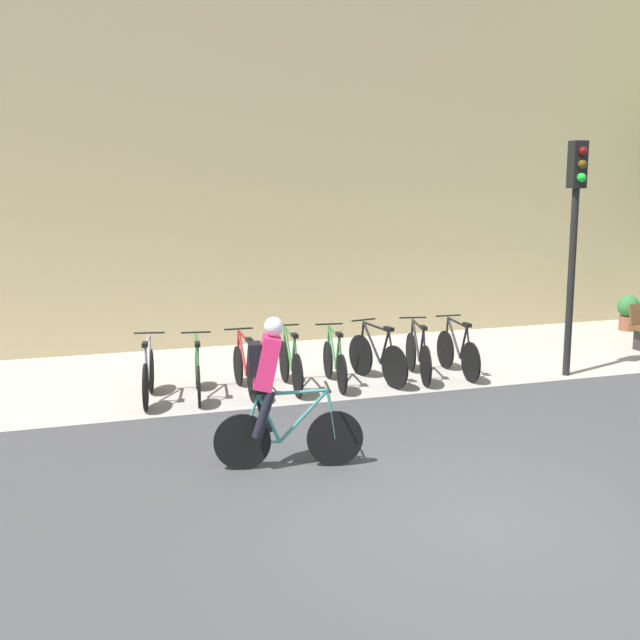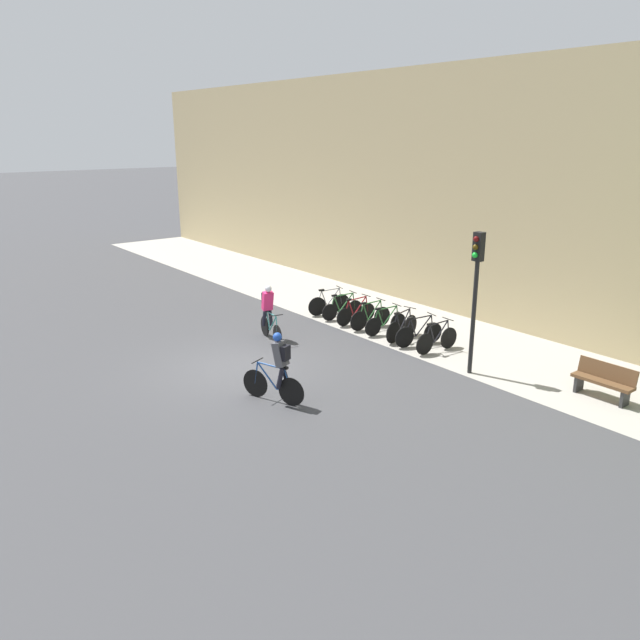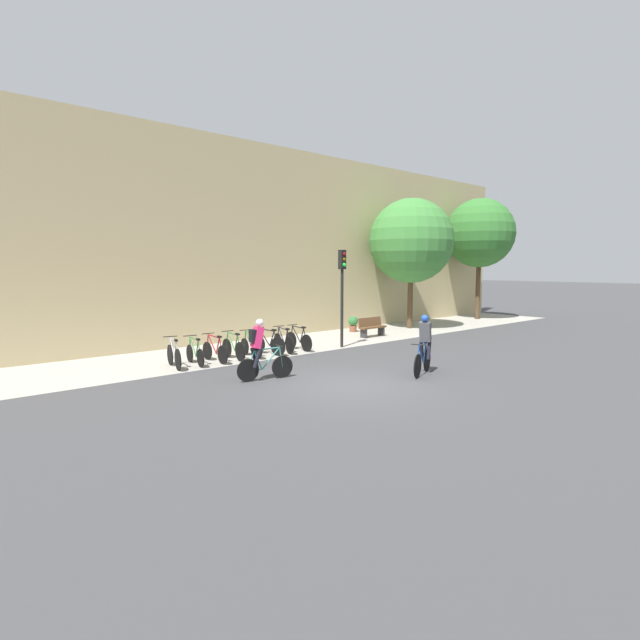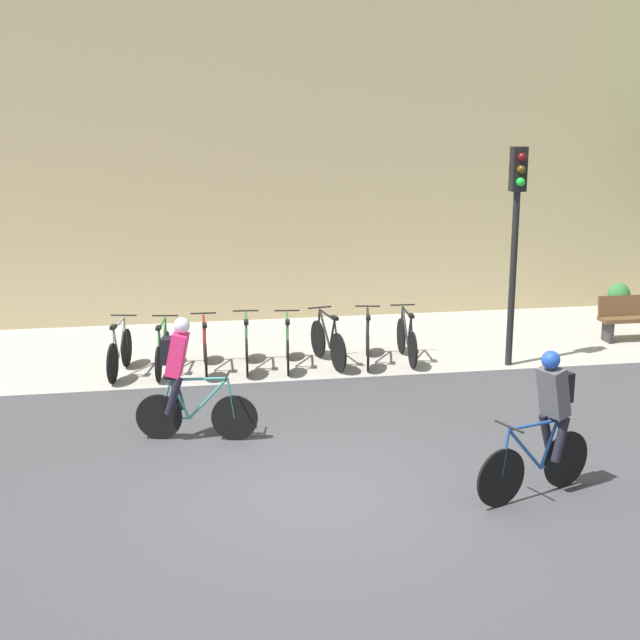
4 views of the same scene
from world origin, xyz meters
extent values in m
plane|color=#3D3D3F|center=(0.00, 0.00, 0.00)|extent=(200.00, 200.00, 0.00)
cube|color=#A39E93|center=(0.00, 6.75, 0.00)|extent=(44.00, 4.50, 0.01)
cube|color=tan|center=(0.00, 9.30, 4.32)|extent=(44.00, 0.60, 8.63)
cylinder|color=black|center=(-0.86, 1.93, 0.33)|extent=(0.65, 0.17, 0.66)
cylinder|color=black|center=(-1.90, 2.15, 0.33)|extent=(0.65, 0.17, 0.66)
cylinder|color=teal|center=(-1.21, 2.01, 0.61)|extent=(0.58, 0.16, 0.62)
cylinder|color=teal|center=(-1.60, 2.09, 0.60)|extent=(0.27, 0.10, 0.58)
cylinder|color=teal|center=(-1.32, 2.03, 0.89)|extent=(0.78, 0.20, 0.07)
cylinder|color=teal|center=(-1.69, 2.11, 0.32)|extent=(0.42, 0.12, 0.05)
cylinder|color=teal|center=(-1.80, 2.13, 0.60)|extent=(0.22, 0.08, 0.56)
cylinder|color=teal|center=(-0.90, 1.94, 0.62)|extent=(0.13, 0.06, 0.59)
cylinder|color=black|center=(-0.94, 1.95, 0.95)|extent=(0.12, 0.46, 0.03)
cube|color=black|center=(-1.71, 2.11, 0.92)|extent=(0.21, 0.12, 0.06)
cube|color=#E52866|center=(-1.61, 2.09, 1.25)|extent=(0.38, 0.38, 0.63)
sphere|color=silver|center=(-1.53, 2.08, 1.66)|extent=(0.26, 0.26, 0.22)
cylinder|color=black|center=(-1.68, 2.00, 0.67)|extent=(0.29, 0.16, 0.56)
cylinder|color=black|center=(-1.64, 2.21, 0.67)|extent=(0.26, 0.16, 0.56)
cube|color=black|center=(-1.75, 2.12, 1.30)|extent=(0.19, 0.28, 0.36)
cylinder|color=black|center=(2.05, -0.72, 0.36)|extent=(0.68, 0.30, 0.71)
cylinder|color=black|center=(3.04, -0.33, 0.36)|extent=(0.68, 0.30, 0.71)
cylinder|color=#1E478C|center=(2.38, -0.59, 0.64)|extent=(0.56, 0.25, 0.63)
cylinder|color=#1E478C|center=(2.75, -0.44, 0.62)|extent=(0.27, 0.14, 0.58)
cylinder|color=#1E478C|center=(2.49, -0.55, 0.92)|extent=(0.75, 0.33, 0.07)
cylinder|color=#1E478C|center=(2.84, -0.41, 0.35)|extent=(0.41, 0.19, 0.05)
cylinder|color=#1E478C|center=(2.95, -0.37, 0.63)|extent=(0.22, 0.11, 0.56)
cylinder|color=#1E478C|center=(2.09, -0.71, 0.65)|extent=(0.13, 0.08, 0.59)
cylinder|color=black|center=(2.13, -0.69, 0.98)|extent=(0.20, 0.44, 0.03)
cube|color=black|center=(2.86, -0.40, 0.95)|extent=(0.22, 0.15, 0.06)
cube|color=#4C4C51|center=(2.77, -0.44, 1.28)|extent=(0.42, 0.42, 0.63)
sphere|color=#1E47AD|center=(2.69, -0.47, 1.69)|extent=(0.29, 0.29, 0.22)
cylinder|color=black|center=(2.77, -0.32, 0.70)|extent=(0.30, 0.20, 0.56)
cylinder|color=black|center=(2.85, -0.52, 0.70)|extent=(0.26, 0.19, 0.56)
cube|color=black|center=(2.90, -0.39, 1.33)|extent=(0.23, 0.29, 0.36)
cylinder|color=black|center=(-2.48, 5.87, 0.34)|extent=(0.17, 0.68, 0.69)
cylinder|color=black|center=(-2.67, 4.90, 0.34)|extent=(0.17, 0.68, 0.69)
cylinder|color=#99999E|center=(-2.55, 5.54, 0.63)|extent=(0.15, 0.54, 0.62)
cylinder|color=#99999E|center=(-2.62, 5.18, 0.61)|extent=(0.09, 0.26, 0.58)
cylinder|color=#99999E|center=(-2.57, 5.44, 0.91)|extent=(0.18, 0.73, 0.07)
cylinder|color=#99999E|center=(-2.64, 5.10, 0.34)|extent=(0.11, 0.40, 0.05)
cylinder|color=#99999E|center=(-2.66, 4.99, 0.62)|extent=(0.07, 0.21, 0.56)
cylinder|color=#99999E|center=(-2.49, 5.83, 0.63)|extent=(0.06, 0.12, 0.58)
cylinder|color=black|center=(-2.50, 5.80, 0.96)|extent=(0.46, 0.12, 0.03)
cube|color=black|center=(-2.64, 5.08, 0.93)|extent=(0.12, 0.21, 0.06)
cylinder|color=black|center=(-1.77, 5.91, 0.30)|extent=(0.12, 0.61, 0.61)
cylinder|color=black|center=(-1.92, 4.87, 0.30)|extent=(0.12, 0.61, 0.61)
cylinder|color=#2D6B33|center=(-1.82, 5.55, 0.59)|extent=(0.12, 0.57, 0.62)
cylinder|color=#2D6B33|center=(-1.87, 5.17, 0.57)|extent=(0.08, 0.27, 0.58)
cylinder|color=#2D6B33|center=(-1.83, 5.44, 0.87)|extent=(0.15, 0.78, 0.07)
cylinder|color=#2D6B33|center=(-1.89, 5.08, 0.30)|extent=(0.09, 0.42, 0.05)
cylinder|color=#2D6B33|center=(-1.90, 4.96, 0.58)|extent=(0.06, 0.22, 0.56)
cylinder|color=#2D6B33|center=(-1.77, 5.86, 0.59)|extent=(0.05, 0.12, 0.59)
cylinder|color=black|center=(-1.78, 5.82, 0.92)|extent=(0.46, 0.09, 0.03)
cube|color=black|center=(-1.89, 5.05, 0.89)|extent=(0.11, 0.21, 0.06)
cylinder|color=black|center=(-1.09, 5.92, 0.32)|extent=(0.05, 0.63, 0.63)
cylinder|color=black|center=(-1.11, 4.86, 0.32)|extent=(0.05, 0.63, 0.63)
cylinder|color=maroon|center=(-1.10, 5.56, 0.60)|extent=(0.05, 0.58, 0.62)
cylinder|color=maroon|center=(-1.11, 5.16, 0.58)|extent=(0.04, 0.27, 0.58)
cylinder|color=maroon|center=(-1.10, 5.44, 0.88)|extent=(0.05, 0.79, 0.07)
cylinder|color=maroon|center=(-1.11, 5.07, 0.31)|extent=(0.04, 0.43, 0.05)
cylinder|color=maroon|center=(-1.11, 4.95, 0.59)|extent=(0.04, 0.22, 0.56)
cylinder|color=maroon|center=(-1.09, 5.87, 0.61)|extent=(0.04, 0.12, 0.59)
cylinder|color=black|center=(-1.10, 5.83, 0.94)|extent=(0.46, 0.04, 0.03)
cube|color=black|center=(-1.11, 5.05, 0.91)|extent=(0.08, 0.20, 0.06)
cylinder|color=black|center=(-0.33, 5.89, 0.34)|extent=(0.09, 0.68, 0.68)
cylinder|color=black|center=(-0.41, 4.89, 0.34)|extent=(0.09, 0.68, 0.68)
cylinder|color=#2D6B33|center=(-0.36, 5.55, 0.62)|extent=(0.08, 0.55, 0.62)
cylinder|color=#2D6B33|center=(-0.38, 5.18, 0.60)|extent=(0.06, 0.26, 0.58)
cylinder|color=#2D6B33|center=(-0.36, 5.44, 0.90)|extent=(0.10, 0.74, 0.07)
cylinder|color=#2D6B33|center=(-0.39, 5.09, 0.33)|extent=(0.06, 0.40, 0.05)
cylinder|color=#2D6B33|center=(-0.40, 4.98, 0.61)|extent=(0.05, 0.21, 0.56)
cylinder|color=#2D6B33|center=(-0.33, 5.85, 0.63)|extent=(0.04, 0.12, 0.58)
cylinder|color=black|center=(-0.34, 5.81, 0.96)|extent=(0.46, 0.06, 0.03)
cube|color=black|center=(-0.39, 5.07, 0.93)|extent=(0.09, 0.21, 0.06)
cylinder|color=black|center=(0.43, 5.90, 0.31)|extent=(0.11, 0.62, 0.62)
cylinder|color=black|center=(0.31, 4.88, 0.31)|extent=(0.11, 0.62, 0.62)
cylinder|color=#2D6B33|center=(0.39, 5.55, 0.59)|extent=(0.11, 0.57, 0.62)
cylinder|color=#2D6B33|center=(0.34, 5.17, 0.58)|extent=(0.07, 0.27, 0.58)
cylinder|color=#2D6B33|center=(0.37, 5.44, 0.87)|extent=(0.13, 0.76, 0.07)
cylinder|color=#2D6B33|center=(0.33, 5.08, 0.30)|extent=(0.08, 0.41, 0.05)
cylinder|color=#2D6B33|center=(0.32, 4.97, 0.58)|extent=(0.06, 0.22, 0.56)
cylinder|color=#2D6B33|center=(0.42, 5.86, 0.60)|extent=(0.05, 0.12, 0.59)
cylinder|color=black|center=(0.42, 5.82, 0.93)|extent=(0.46, 0.08, 0.03)
cube|color=black|center=(0.33, 5.06, 0.90)|extent=(0.10, 0.21, 0.06)
cylinder|color=black|center=(1.01, 5.88, 0.35)|extent=(0.17, 0.69, 0.70)
cylinder|color=black|center=(1.20, 4.90, 0.35)|extent=(0.17, 0.69, 0.70)
cylinder|color=black|center=(1.07, 5.55, 0.63)|extent=(0.15, 0.55, 0.62)
cylinder|color=black|center=(1.15, 5.18, 0.61)|extent=(0.09, 0.26, 0.58)
cylinder|color=black|center=(1.10, 5.44, 0.91)|extent=(0.18, 0.74, 0.07)
cylinder|color=black|center=(1.16, 5.09, 0.34)|extent=(0.11, 0.40, 0.05)
cylinder|color=black|center=(1.18, 4.98, 0.62)|extent=(0.07, 0.21, 0.56)
cylinder|color=black|center=(1.02, 5.84, 0.64)|extent=(0.06, 0.12, 0.58)
cylinder|color=black|center=(1.02, 5.80, 0.97)|extent=(0.46, 0.12, 0.03)
cube|color=black|center=(1.17, 5.07, 0.94)|extent=(0.12, 0.21, 0.06)
cylinder|color=black|center=(1.95, 5.90, 0.33)|extent=(0.17, 0.66, 0.67)
cylinder|color=black|center=(1.73, 4.87, 0.33)|extent=(0.17, 0.66, 0.67)
cylinder|color=black|center=(1.87, 5.55, 0.61)|extent=(0.16, 0.57, 0.62)
cylinder|color=black|center=(1.79, 5.17, 0.60)|extent=(0.09, 0.27, 0.58)
cylinder|color=black|center=(1.85, 5.44, 0.90)|extent=(0.20, 0.77, 0.07)
cylinder|color=black|center=(1.77, 5.08, 0.32)|extent=(0.12, 0.42, 0.05)
cylinder|color=black|center=(1.75, 4.96, 0.61)|extent=(0.08, 0.22, 0.56)
cylinder|color=black|center=(1.94, 5.86, 0.62)|extent=(0.06, 0.12, 0.59)
cylinder|color=black|center=(1.93, 5.82, 0.95)|extent=(0.46, 0.12, 0.03)
cube|color=black|center=(1.77, 5.06, 0.92)|extent=(0.12, 0.21, 0.06)
cylinder|color=black|center=(2.60, 5.89, 0.33)|extent=(0.07, 0.67, 0.66)
cylinder|color=black|center=(2.55, 4.88, 0.33)|extent=(0.07, 0.67, 0.66)
cylinder|color=black|center=(2.59, 5.55, 0.61)|extent=(0.07, 0.56, 0.62)
cylinder|color=black|center=(2.56, 5.18, 0.60)|extent=(0.05, 0.26, 0.58)
cylinder|color=black|center=(2.58, 5.44, 0.90)|extent=(0.08, 0.75, 0.07)
cylinder|color=black|center=(2.56, 5.09, 0.32)|extent=(0.05, 0.41, 0.05)
cylinder|color=black|center=(2.55, 4.97, 0.61)|extent=(0.04, 0.21, 0.56)
cylinder|color=black|center=(2.60, 5.85, 0.62)|extent=(0.04, 0.12, 0.58)
cylinder|color=black|center=(2.60, 5.81, 0.95)|extent=(0.46, 0.05, 0.03)
cube|color=black|center=(2.56, 5.07, 0.92)|extent=(0.09, 0.20, 0.06)
cylinder|color=black|center=(4.32, 4.78, 1.94)|extent=(0.12, 0.12, 3.89)
cube|color=black|center=(4.32, 4.78, 3.51)|extent=(0.26, 0.20, 0.76)
sphere|color=#590C0C|center=(4.32, 4.66, 3.72)|extent=(0.15, 0.15, 0.15)
sphere|color=#4C380A|center=(4.32, 4.66, 3.51)|extent=(0.15, 0.15, 0.15)
sphere|color=green|center=(4.32, 4.66, 3.30)|extent=(0.15, 0.15, 0.15)
cube|color=brown|center=(7.45, 5.97, 0.45)|extent=(1.49, 0.40, 0.08)
cube|color=brown|center=(7.45, 6.15, 0.69)|extent=(1.49, 0.12, 0.40)
cube|color=#2D2D2D|center=(6.85, 5.97, 0.23)|extent=(0.08, 0.36, 0.45)
cylinder|color=brown|center=(8.04, 7.82, 0.16)|extent=(0.36, 0.36, 0.32)
sphere|color=#2D6B33|center=(8.04, 7.82, 0.54)|extent=(0.48, 0.48, 0.48)
camera|label=1|loc=(-3.84, -6.42, 3.29)|focal=45.00mm
camera|label=2|loc=(14.37, -8.35, 6.35)|focal=35.00mm
camera|label=3|loc=(-9.53, -9.48, 3.23)|focal=28.00mm
camera|label=4|loc=(-1.69, -9.87, 4.62)|focal=50.00mm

